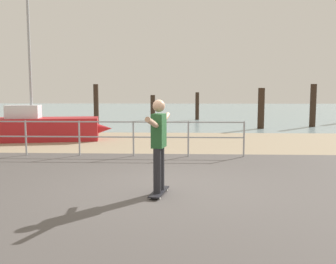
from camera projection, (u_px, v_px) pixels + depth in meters
name	position (u px, v px, depth m)	size (l,w,h in m)	color
ground_plane	(164.00, 205.00, 6.04)	(24.00, 10.00, 0.04)	#514C49
beach_strip	(175.00, 142.00, 13.99)	(24.00, 6.00, 0.04)	tan
sea_surface	(181.00, 110.00, 41.81)	(72.00, 50.00, 0.04)	#849EA3
railing_fence	(79.00, 133.00, 10.66)	(9.65, 0.05, 1.05)	#9EA0A5
sailboat	(45.00, 127.00, 14.15)	(5.07, 2.27, 5.74)	#B21E23
skateboard	(159.00, 192.00, 6.58)	(0.34, 0.82, 0.08)	black
skateboarder	(159.00, 140.00, 6.48)	(0.36, 1.44, 1.65)	#26262B
groyne_post_0	(96.00, 104.00, 21.67)	(0.30, 0.30, 2.39)	#332319
groyne_post_1	(153.00, 108.00, 25.20)	(0.33, 0.33, 1.74)	#332319
groyne_post_2	(197.00, 106.00, 25.36)	(0.26, 0.26, 1.93)	#332319
groyne_post_3	(261.00, 109.00, 18.89)	(0.34, 0.34, 2.13)	#332319
groyne_post_4	(313.00, 106.00, 19.98)	(0.33, 0.33, 2.36)	#332319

